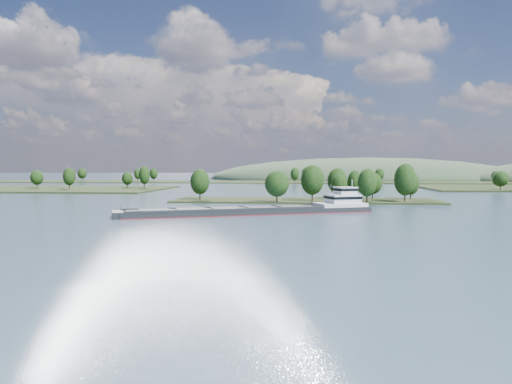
# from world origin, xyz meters

# --- Properties ---
(ground) EXTENTS (1800.00, 1800.00, 0.00)m
(ground) POSITION_xyz_m (0.00, 120.00, 0.00)
(ground) COLOR #354B5C
(ground) RESTS_ON ground
(tree_island) EXTENTS (100.00, 32.82, 15.00)m
(tree_island) POSITION_xyz_m (6.08, 178.40, 4.48)
(tree_island) COLOR black
(tree_island) RESTS_ON ground
(back_shoreline) EXTENTS (900.00, 60.00, 14.41)m
(back_shoreline) POSITION_xyz_m (7.85, 399.82, 0.64)
(back_shoreline) COLOR black
(back_shoreline) RESTS_ON ground
(hill_west) EXTENTS (320.00, 160.00, 44.00)m
(hill_west) POSITION_xyz_m (60.00, 500.00, 0.00)
(hill_west) COLOR #344730
(hill_west) RESTS_ON ground
(cargo_barge) EXTENTS (70.53, 36.81, 9.89)m
(cargo_barge) POSITION_xyz_m (-10.97, 128.62, 1.25)
(cargo_barge) COLOR black
(cargo_barge) RESTS_ON ground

